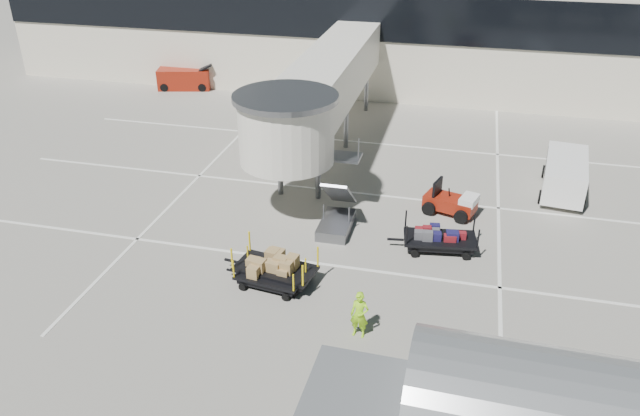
{
  "coord_description": "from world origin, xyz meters",
  "views": [
    {
      "loc": [
        3.87,
        -19.68,
        14.58
      ],
      "look_at": [
        -1.74,
        3.27,
        2.0
      ],
      "focal_mm": 35.0,
      "sensor_mm": 36.0,
      "label": 1
    }
  ],
  "objects_px": {
    "suitcase_cart": "(440,239)",
    "box_cart_far": "(270,277)",
    "baggage_tug": "(451,203)",
    "belt_loader": "(185,79)",
    "minivan": "(565,172)",
    "box_cart_near": "(275,267)",
    "ground_worker": "(359,315)"
  },
  "relations": [
    {
      "from": "ground_worker",
      "to": "minivan",
      "type": "relative_size",
      "value": 0.36
    },
    {
      "from": "box_cart_far",
      "to": "minivan",
      "type": "xyz_separation_m",
      "value": [
        12.2,
        11.86,
        0.65
      ]
    },
    {
      "from": "suitcase_cart",
      "to": "minivan",
      "type": "relative_size",
      "value": 0.77
    },
    {
      "from": "baggage_tug",
      "to": "belt_loader",
      "type": "distance_m",
      "value": 26.46
    },
    {
      "from": "box_cart_far",
      "to": "baggage_tug",
      "type": "bearing_deg",
      "value": 57.9
    },
    {
      "from": "box_cart_far",
      "to": "ground_worker",
      "type": "bearing_deg",
      "value": -19.98
    },
    {
      "from": "baggage_tug",
      "to": "suitcase_cart",
      "type": "distance_m",
      "value": 3.53
    },
    {
      "from": "baggage_tug",
      "to": "belt_loader",
      "type": "xyz_separation_m",
      "value": [
        -21.21,
        15.81,
        0.18
      ]
    },
    {
      "from": "suitcase_cart",
      "to": "minivan",
      "type": "bearing_deg",
      "value": 43.6
    },
    {
      "from": "suitcase_cart",
      "to": "box_cart_far",
      "type": "height_order",
      "value": "suitcase_cart"
    },
    {
      "from": "ground_worker",
      "to": "minivan",
      "type": "bearing_deg",
      "value": 64.31
    },
    {
      "from": "ground_worker",
      "to": "minivan",
      "type": "distance_m",
      "value": 16.19
    },
    {
      "from": "suitcase_cart",
      "to": "baggage_tug",
      "type": "bearing_deg",
      "value": 76.94
    },
    {
      "from": "belt_loader",
      "to": "baggage_tug",
      "type": "bearing_deg",
      "value": -50.34
    },
    {
      "from": "suitcase_cart",
      "to": "belt_loader",
      "type": "bearing_deg",
      "value": 129.17
    },
    {
      "from": "baggage_tug",
      "to": "box_cart_near",
      "type": "height_order",
      "value": "baggage_tug"
    },
    {
      "from": "box_cart_far",
      "to": "ground_worker",
      "type": "height_order",
      "value": "ground_worker"
    },
    {
      "from": "box_cart_far",
      "to": "belt_loader",
      "type": "xyz_separation_m",
      "value": [
        -14.54,
        23.82,
        0.31
      ]
    },
    {
      "from": "suitcase_cart",
      "to": "box_cart_far",
      "type": "distance_m",
      "value": 7.79
    },
    {
      "from": "box_cart_near",
      "to": "belt_loader",
      "type": "height_order",
      "value": "belt_loader"
    },
    {
      "from": "box_cart_near",
      "to": "minivan",
      "type": "distance_m",
      "value": 16.63
    },
    {
      "from": "baggage_tug",
      "to": "minivan",
      "type": "relative_size",
      "value": 0.53
    },
    {
      "from": "suitcase_cart",
      "to": "box_cart_far",
      "type": "xyz_separation_m",
      "value": [
        -6.37,
        -4.49,
        -0.08
      ]
    },
    {
      "from": "box_cart_far",
      "to": "belt_loader",
      "type": "height_order",
      "value": "belt_loader"
    },
    {
      "from": "ground_worker",
      "to": "minivan",
      "type": "height_order",
      "value": "minivan"
    },
    {
      "from": "baggage_tug",
      "to": "ground_worker",
      "type": "height_order",
      "value": "ground_worker"
    },
    {
      "from": "box_cart_near",
      "to": "ground_worker",
      "type": "xyz_separation_m",
      "value": [
        3.93,
        -2.6,
        0.28
      ]
    },
    {
      "from": "minivan",
      "to": "baggage_tug",
      "type": "bearing_deg",
      "value": -138.25
    },
    {
      "from": "baggage_tug",
      "to": "minivan",
      "type": "height_order",
      "value": "minivan"
    },
    {
      "from": "ground_worker",
      "to": "belt_loader",
      "type": "xyz_separation_m",
      "value": [
        -18.54,
        25.92,
        -0.14
      ]
    },
    {
      "from": "box_cart_far",
      "to": "belt_loader",
      "type": "distance_m",
      "value": 27.9
    },
    {
      "from": "box_cart_near",
      "to": "box_cart_far",
      "type": "height_order",
      "value": "box_cart_near"
    }
  ]
}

